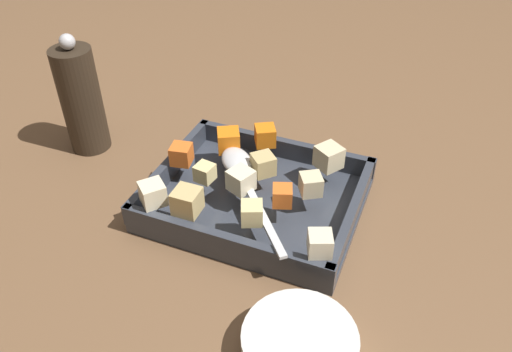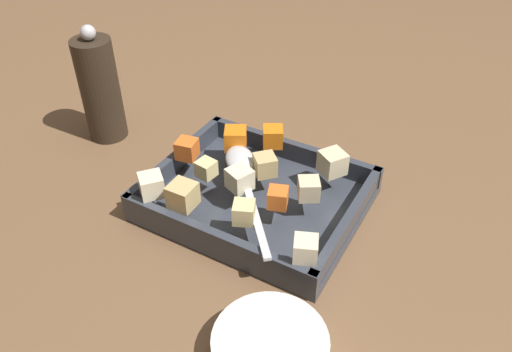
% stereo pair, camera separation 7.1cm
% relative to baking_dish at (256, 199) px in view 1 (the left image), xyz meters
% --- Properties ---
extents(ground_plane, '(4.00, 4.00, 0.00)m').
position_rel_baking_dish_xyz_m(ground_plane, '(-0.00, -0.00, -0.01)').
color(ground_plane, brown).
extents(baking_dish, '(0.29, 0.24, 0.05)m').
position_rel_baking_dish_xyz_m(baking_dish, '(0.00, 0.00, 0.00)').
color(baking_dish, '#333842').
rests_on(baking_dish, ground_plane).
extents(carrot_chunk_under_handle, '(0.04, 0.04, 0.03)m').
position_rel_baking_dish_xyz_m(carrot_chunk_under_handle, '(0.02, -0.09, 0.05)').
color(carrot_chunk_under_handle, orange).
rests_on(carrot_chunk_under_handle, baking_dish).
extents(carrot_chunk_mid_left, '(0.04, 0.04, 0.03)m').
position_rel_baking_dish_xyz_m(carrot_chunk_mid_left, '(0.07, -0.06, 0.05)').
color(carrot_chunk_mid_left, orange).
rests_on(carrot_chunk_mid_left, baking_dish).
extents(carrot_chunk_near_left, '(0.03, 0.03, 0.03)m').
position_rel_baking_dish_xyz_m(carrot_chunk_near_left, '(0.12, 0.00, 0.05)').
color(carrot_chunk_near_left, orange).
rests_on(carrot_chunk_near_left, baking_dish).
extents(carrot_chunk_center, '(0.03, 0.03, 0.03)m').
position_rel_baking_dish_xyz_m(carrot_chunk_center, '(-0.05, 0.03, 0.05)').
color(carrot_chunk_center, orange).
rests_on(carrot_chunk_center, baking_dish).
extents(potato_chunk_heap_side, '(0.04, 0.04, 0.03)m').
position_rel_baking_dish_xyz_m(potato_chunk_heap_side, '(0.01, 0.02, 0.05)').
color(potato_chunk_heap_side, beige).
rests_on(potato_chunk_heap_side, baking_dish).
extents(potato_chunk_near_right, '(0.03, 0.03, 0.03)m').
position_rel_baking_dish_xyz_m(potato_chunk_near_right, '(0.06, 0.09, 0.05)').
color(potato_chunk_near_right, tan).
rests_on(potato_chunk_near_right, baking_dish).
extents(potato_chunk_front_center, '(0.04, 0.04, 0.03)m').
position_rel_baking_dish_xyz_m(potato_chunk_front_center, '(-0.03, 0.08, 0.05)').
color(potato_chunk_front_center, '#E0CC89').
rests_on(potato_chunk_front_center, baking_dish).
extents(potato_chunk_corner_sw, '(0.04, 0.04, 0.03)m').
position_rel_baking_dish_xyz_m(potato_chunk_corner_sw, '(0.00, -0.02, 0.05)').
color(potato_chunk_corner_sw, tan).
rests_on(potato_chunk_corner_sw, baking_dish).
extents(potato_chunk_corner_nw, '(0.05, 0.05, 0.03)m').
position_rel_baking_dish_xyz_m(potato_chunk_corner_nw, '(-0.08, -0.07, 0.05)').
color(potato_chunk_corner_nw, beige).
rests_on(potato_chunk_corner_nw, baking_dish).
extents(potato_chunk_far_right, '(0.03, 0.03, 0.02)m').
position_rel_baking_dish_xyz_m(potato_chunk_far_right, '(0.07, 0.02, 0.04)').
color(potato_chunk_far_right, '#E0CC89').
rests_on(potato_chunk_far_right, baking_dish).
extents(potato_chunk_heap_top, '(0.04, 0.04, 0.03)m').
position_rel_baking_dish_xyz_m(potato_chunk_heap_top, '(-0.08, -0.01, 0.05)').
color(potato_chunk_heap_top, beige).
rests_on(potato_chunk_heap_top, baking_dish).
extents(potato_chunk_mid_right, '(0.04, 0.04, 0.03)m').
position_rel_baking_dish_xyz_m(potato_chunk_mid_right, '(0.11, 0.09, 0.05)').
color(potato_chunk_mid_right, beige).
rests_on(potato_chunk_mid_right, baking_dish).
extents(parsnip_chunk_back_center, '(0.04, 0.04, 0.03)m').
position_rel_baking_dish_xyz_m(parsnip_chunk_back_center, '(-0.12, 0.10, 0.05)').
color(parsnip_chunk_back_center, beige).
rests_on(parsnip_chunk_back_center, baking_dish).
extents(serving_spoon, '(0.17, 0.19, 0.02)m').
position_rel_baking_dish_xyz_m(serving_spoon, '(0.03, -0.01, 0.04)').
color(serving_spoon, silver).
rests_on(serving_spoon, baking_dish).
extents(pepper_mill, '(0.06, 0.06, 0.20)m').
position_rel_baking_dish_xyz_m(pepper_mill, '(0.32, -0.04, 0.08)').
color(pepper_mill, '#2D2319').
rests_on(pepper_mill, ground_plane).
extents(small_prep_bowl, '(0.12, 0.12, 0.04)m').
position_rel_baking_dish_xyz_m(small_prep_bowl, '(-0.13, 0.21, 0.00)').
color(small_prep_bowl, silver).
rests_on(small_prep_bowl, ground_plane).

